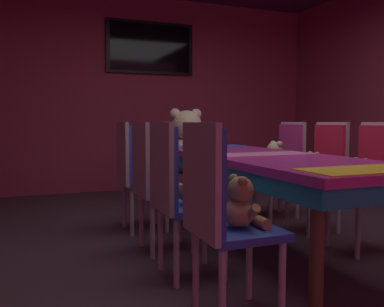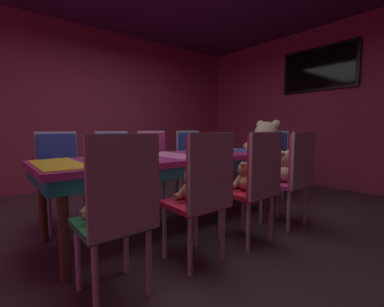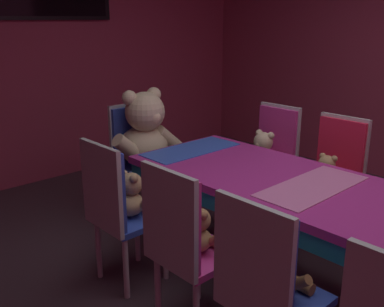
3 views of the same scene
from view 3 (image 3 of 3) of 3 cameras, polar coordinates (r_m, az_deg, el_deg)
The scene contains 15 objects.
ground_plane at distance 3.07m, azimuth 14.12°, elevation -17.15°, with size 7.90×7.90×0.00m, color #3F2D38.
wall_back at distance 5.03m, azimuth -17.37°, elevation 12.86°, with size 5.20×0.12×2.80m, color #99334C.
banquet_table at distance 2.76m, azimuth 15.09°, elevation -5.82°, with size 0.90×2.49×0.75m.
chair_left_1 at distance 2.05m, azimuth 8.95°, elevation -15.77°, with size 0.42×0.41×0.98m.
teddy_left_1 at distance 2.16m, azimuth 11.39°, elevation -14.59°, with size 0.23×0.30×0.29m.
chair_left_2 at distance 2.38m, azimuth -1.49°, elevation -10.57°, with size 0.42×0.41×0.98m.
teddy_left_2 at distance 2.48m, azimuth 1.01°, elevation -10.08°, with size 0.21×0.27×0.26m.
chair_left_3 at distance 2.84m, azimuth -10.07°, elevation -6.11°, with size 0.42×0.41×0.98m.
teddy_left_3 at distance 2.92m, azimuth -7.67°, elevation -5.53°, with size 0.25×0.32×0.30m.
chair_right_2 at distance 3.61m, azimuth 17.98°, elevation -1.61°, with size 0.42×0.41×0.98m.
teddy_right_2 at distance 3.50m, azimuth 16.78°, elevation -2.51°, with size 0.22×0.28×0.26m.
chair_right_3 at distance 3.93m, azimuth 10.35°, elevation 0.44°, with size 0.42×0.41×0.98m.
teddy_right_3 at distance 3.82m, azimuth 9.02°, elevation 0.06°, with size 0.27×0.35×0.33m.
throne_chair at distance 3.96m, azimuth -7.31°, elevation 0.71°, with size 0.41×0.42×0.98m.
king_teddy_bear at distance 3.78m, azimuth -5.87°, elevation 2.35°, with size 0.72×0.55×0.68m.
Camera 3 is at (-2.20, -1.31, 1.70)m, focal length 41.52 mm.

